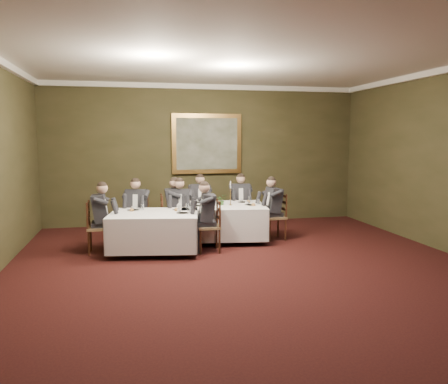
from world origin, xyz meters
name	(u,v)px	position (x,y,z in m)	size (l,w,h in m)	color
ground	(262,285)	(0.00, 0.00, 0.00)	(10.00, 10.00, 0.00)	black
ceiling	(265,42)	(0.00, 0.00, 3.50)	(8.00, 10.00, 0.10)	silver
back_wall	(205,155)	(0.00, 5.00, 1.75)	(8.00, 0.10, 3.50)	#322F19
crown_molding	(264,47)	(0.00, 0.00, 3.44)	(8.00, 10.00, 0.12)	white
table_main	(223,219)	(0.04, 2.94, 0.45)	(1.92, 1.55, 0.67)	black
table_second	(154,229)	(-1.45, 2.26, 0.45)	(1.85, 1.52, 0.67)	black
chair_main_backleft	(200,220)	(-0.32, 3.90, 0.28)	(0.45, 0.43, 1.00)	olive
diner_main_backleft	(200,210)	(-0.32, 3.89, 0.51)	(0.43, 0.49, 1.35)	black
chair_main_backright	(240,219)	(0.62, 3.78, 0.28)	(0.49, 0.47, 1.00)	olive
diner_main_backright	(240,209)	(0.62, 3.77, 0.51)	(0.46, 0.53, 1.35)	black
chair_main_endleft	(171,228)	(-1.07, 3.08, 0.28)	(0.43, 0.45, 1.00)	olive
diner_main_endleft	(171,217)	(-1.06, 3.08, 0.51)	(0.49, 0.43, 1.35)	black
chair_main_endright	(275,226)	(1.14, 2.80, 0.28)	(0.46, 0.48, 1.00)	olive
diner_main_endright	(274,216)	(1.13, 2.80, 0.51)	(0.52, 0.45, 1.35)	black
chair_sec_backleft	(138,228)	(-1.76, 3.17, 0.28)	(0.53, 0.51, 1.00)	olive
diner_sec_backleft	(137,218)	(-1.76, 3.16, 0.51)	(0.50, 0.56, 1.35)	black
chair_sec_backright	(180,228)	(-0.88, 3.03, 0.28)	(0.50, 0.49, 1.00)	olive
diner_sec_backright	(180,218)	(-0.88, 3.02, 0.51)	(0.47, 0.54, 1.35)	black
chair_sec_endright	(209,237)	(-0.42, 2.09, 0.28)	(0.44, 0.46, 1.00)	olive
diner_sec_endright	(209,225)	(-0.43, 2.09, 0.51)	(0.50, 0.44, 1.35)	black
chair_sec_endleft	(99,238)	(-2.49, 2.43, 0.28)	(0.42, 0.44, 1.00)	olive
diner_sec_endleft	(99,226)	(-2.48, 2.43, 0.51)	(0.48, 0.42, 1.35)	black
centerpiece	(221,199)	(-0.01, 2.93, 0.89)	(0.22, 0.19, 0.24)	#2D5926
candlestick	(230,196)	(0.18, 2.89, 0.96)	(0.08, 0.08, 0.53)	#B48437
place_setting_table_main	(203,201)	(-0.33, 3.40, 0.80)	(0.33, 0.31, 0.14)	white
place_setting_table_second	(136,208)	(-1.79, 2.70, 0.80)	(0.33, 0.31, 0.14)	white
painting	(207,144)	(0.04, 4.94, 2.03)	(1.77, 0.09, 1.51)	#DBA250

